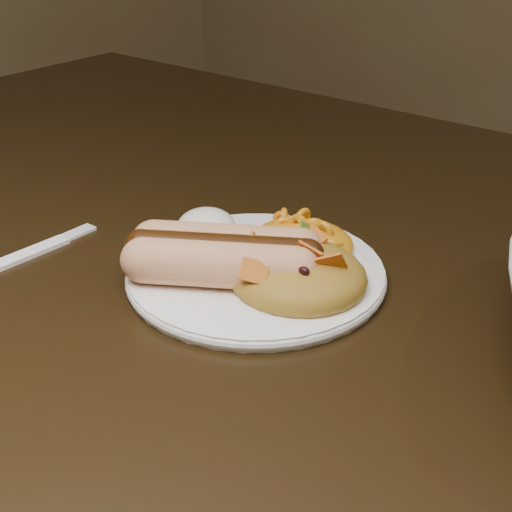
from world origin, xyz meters
The scene contains 7 objects.
table centered at (0.00, 0.00, 0.66)m, with size 1.60×0.90×0.75m.
plate centered at (-0.06, -0.04, 0.76)m, with size 0.21×0.21×0.01m, color white.
hotdog centered at (-0.07, -0.07, 0.78)m, with size 0.13×0.13×0.04m.
mac_and_cheese centered at (-0.05, 0.01, 0.78)m, with size 0.09×0.08×0.03m, color gold.
sour_cream centered at (-0.13, -0.02, 0.78)m, with size 0.05×0.05×0.03m, color white.
taco_salad centered at (-0.02, -0.04, 0.78)m, with size 0.11×0.10×0.05m.
fork centered at (-0.24, -0.15, 0.75)m, with size 0.02×0.15×0.00m, color white.
Camera 1 is at (0.26, -0.44, 1.04)m, focal length 50.00 mm.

